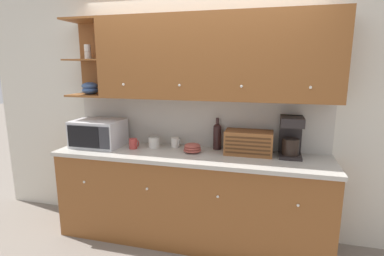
{
  "coord_description": "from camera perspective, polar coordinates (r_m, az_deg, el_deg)",
  "views": [
    {
      "loc": [
        0.76,
        -3.11,
        1.82
      ],
      "look_at": [
        0.0,
        -0.21,
        1.19
      ],
      "focal_mm": 28.0,
      "sensor_mm": 36.0,
      "label": 1
    }
  ],
  "objects": [
    {
      "name": "bread_box",
      "position": [
        3.03,
        10.71,
        -2.75
      ],
      "size": [
        0.47,
        0.25,
        0.24
      ],
      "color": "brown",
      "rests_on": "counter_unit"
    },
    {
      "name": "storage_canister",
      "position": [
        3.26,
        -7.26,
        -2.65
      ],
      "size": [
        0.12,
        0.12,
        0.12
      ],
      "color": "silver",
      "rests_on": "counter_unit"
    },
    {
      "name": "backsplash_panel",
      "position": [
        3.25,
        0.91,
        1.18
      ],
      "size": [
        2.76,
        0.01,
        0.54
      ],
      "color": "#B7B2A8",
      "rests_on": "counter_unit"
    },
    {
      "name": "microwave",
      "position": [
        3.44,
        -17.39,
        -0.92
      ],
      "size": [
        0.52,
        0.4,
        0.29
      ],
      "color": "silver",
      "rests_on": "counter_unit"
    },
    {
      "name": "bowl_stack_on_counter",
      "position": [
        3.06,
        0.07,
        -3.84
      ],
      "size": [
        0.18,
        0.18,
        0.09
      ],
      "color": "#9E473D",
      "rests_on": "counter_unit"
    },
    {
      "name": "coffee_maker",
      "position": [
        3.05,
        18.3,
        -1.43
      ],
      "size": [
        0.21,
        0.27,
        0.39
      ],
      "color": "black",
      "rests_on": "counter_unit"
    },
    {
      "name": "wine_bottle",
      "position": [
        3.16,
        4.82,
        -1.36
      ],
      "size": [
        0.08,
        0.08,
        0.34
      ],
      "color": "black",
      "rests_on": "counter_unit"
    },
    {
      "name": "mug",
      "position": [
        3.26,
        -3.19,
        -2.74
      ],
      "size": [
        0.1,
        0.08,
        0.11
      ],
      "color": "silver",
      "rests_on": "counter_unit"
    },
    {
      "name": "upper_cabinets",
      "position": [
        2.99,
        3.41,
        13.2
      ],
      "size": [
        2.76,
        0.38,
        0.81
      ],
      "color": "brown",
      "rests_on": "backsplash_panel"
    },
    {
      "name": "ground_plane",
      "position": [
        3.68,
        0.87,
        -17.83
      ],
      "size": [
        24.0,
        24.0,
        0.0
      ],
      "primitive_type": "plane",
      "color": "slate"
    },
    {
      "name": "wall_back",
      "position": [
        3.27,
        1.06,
        2.64
      ],
      "size": [
        5.16,
        0.06,
        2.6
      ],
      "color": "beige",
      "rests_on": "ground_plane"
    },
    {
      "name": "mug_blue_second",
      "position": [
        3.25,
        -11.1,
        -2.94
      ],
      "size": [
        0.1,
        0.09,
        0.11
      ],
      "color": "#B73D38",
      "rests_on": "counter_unit"
    },
    {
      "name": "counter_unit",
      "position": [
        3.21,
        -0.42,
        -12.99
      ],
      "size": [
        2.78,
        0.63,
        0.95
      ],
      "color": "brown",
      "rests_on": "ground_plane"
    }
  ]
}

